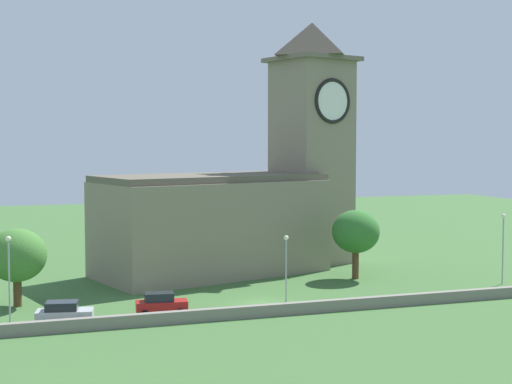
% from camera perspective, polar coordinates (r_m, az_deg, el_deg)
% --- Properties ---
extents(ground_plane, '(200.00, 200.00, 0.00)m').
position_cam_1_polar(ground_plane, '(81.49, -3.01, -6.35)').
color(ground_plane, '#3D6633').
extents(church, '(32.07, 18.15, 28.42)m').
position_cam_1_polar(church, '(84.26, -0.59, -0.12)').
color(church, gray).
rests_on(church, ground).
extents(quay_barrier, '(54.35, 0.70, 0.99)m').
position_cam_1_polar(quay_barrier, '(63.05, 1.85, -8.91)').
color(quay_barrier, gray).
rests_on(quay_barrier, ground).
extents(car_silver, '(4.66, 2.92, 1.86)m').
position_cam_1_polar(car_silver, '(61.65, -14.38, -8.90)').
color(car_silver, silver).
rests_on(car_silver, ground).
extents(car_red, '(4.41, 2.42, 1.93)m').
position_cam_1_polar(car_red, '(63.37, -7.23, -8.43)').
color(car_red, red).
rests_on(car_red, ground).
extents(streetlamp_west_end, '(0.44, 0.44, 6.92)m').
position_cam_1_polar(streetlamp_west_end, '(63.08, -18.27, -5.27)').
color(streetlamp_west_end, '#9EA0A5').
rests_on(streetlamp_west_end, ground).
extents(streetlamp_west_mid, '(0.44, 0.44, 6.03)m').
position_cam_1_polar(streetlamp_west_mid, '(67.55, 2.30, -4.93)').
color(streetlamp_west_mid, '#9EA0A5').
rests_on(streetlamp_west_mid, ground).
extents(streetlamp_central, '(0.44, 0.44, 7.16)m').
position_cam_1_polar(streetlamp_central, '(79.74, 18.26, -3.30)').
color(streetlamp_central, '#9EA0A5').
rests_on(streetlamp_central, ground).
extents(tree_churchyard, '(5.17, 5.17, 6.85)m').
position_cam_1_polar(tree_churchyard, '(68.85, -17.72, -4.63)').
color(tree_churchyard, brown).
rests_on(tree_churchyard, ground).
extents(tree_riverside_east, '(5.03, 5.03, 7.27)m').
position_cam_1_polar(tree_riverside_east, '(79.52, 7.59, -3.02)').
color(tree_riverside_east, brown).
rests_on(tree_riverside_east, ground).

